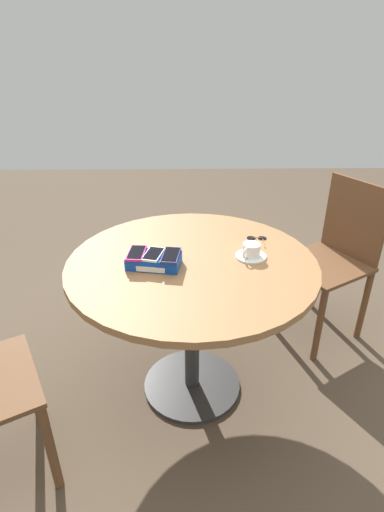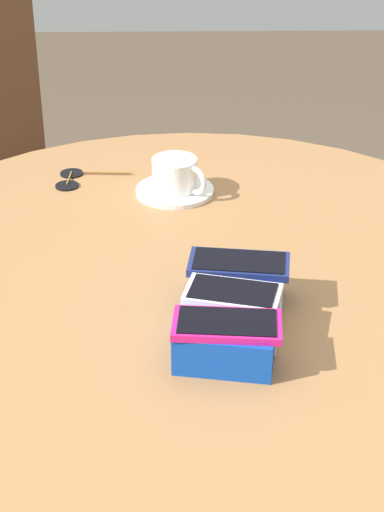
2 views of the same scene
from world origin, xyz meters
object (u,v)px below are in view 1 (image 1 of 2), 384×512
Objects in this scene: phone_magenta at (136,253)px; coffee_cup at (251,250)px; saucer at (251,256)px; phone_box at (154,261)px; phone_white at (153,254)px; sunglasses at (258,239)px; phone_navy at (171,255)px; round_table at (192,284)px; chair_far_side at (332,259)px.

coffee_cup is at bearing 7.03° from phone_magenta.
saucer is (0.48, 0.06, -0.05)m from phone_magenta.
saucer is 1.43× the size of coffee_cup.
phone_box is 1.75× the size of phone_white.
phone_magenta is at bearing -156.09° from sunglasses.
coffee_cup is (0.34, 0.08, -0.02)m from phone_navy.
phone_white is at bearing 169.93° from phone_navy.
round_table is 11.44× the size of coffee_cup.
phone_box is 0.03m from phone_white.
phone_white reaches higher than sunglasses.
phone_box is 0.53m from sunglasses.
coffee_cup reaches higher than sunglasses.
saucer is 0.19m from sunglasses.
phone_magenta is 1.05× the size of sunglasses.
sunglasses reaches higher than round_table.
phone_white is 1.02× the size of sunglasses.
coffee_cup is 0.10× the size of chair_far_side.
coffee_cup reaches higher than round_table.
phone_navy reaches higher than phone_box.
coffee_cup is at bearing 13.78° from phone_navy.
phone_magenta is at bearing 171.56° from phone_box.
chair_far_side reaches higher than phone_box.
saucer reaches higher than sunglasses.
round_table is 0.24m from phone_white.
phone_navy reaches higher than phone_magenta.
round_table is 0.29m from phone_magenta.
phone_navy is at bearing -144.90° from round_table.
phone_magenta is 0.15× the size of chair_far_side.
round_table is 0.39m from sunglasses.
coffee_cup is at bearing 5.03° from round_table.
saucer is (0.34, 0.08, -0.05)m from phone_navy.
sunglasses is at bearing 32.98° from round_table.
phone_magenta is at bearing 170.45° from phone_navy.
sunglasses is at bearing 28.05° from phone_box.
phone_navy is 0.16× the size of chair_far_side.
round_table is at bearing 16.84° from phone_box.
round_table is 4.59× the size of phone_box.
phone_navy is 1.10× the size of sunglasses.
phone_box reaches higher than round_table.
round_table is 0.28m from saucer.
phone_white is (0.07, -0.01, -0.00)m from phone_magenta.
phone_white is at bearing -170.27° from coffee_cup.
chair_far_side is at bearing 28.29° from phone_white.
phone_magenta reaches higher than round_table.
phone_navy reaches higher than phone_white.
phone_navy is 1.53× the size of coffee_cup.
saucer reaches higher than round_table.
phone_white is 0.53m from sunglasses.
chair_far_side is at bearing 39.19° from coffee_cup.
sunglasses is at bearing 33.45° from phone_navy.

